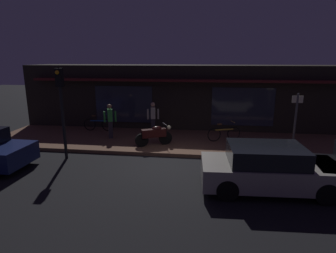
% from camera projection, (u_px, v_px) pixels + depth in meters
% --- Properties ---
extents(ground_plane, '(60.00, 60.00, 0.00)m').
position_uv_depth(ground_plane, '(170.00, 166.00, 10.53)').
color(ground_plane, black).
extents(sidewalk_slab, '(18.00, 4.00, 0.15)m').
position_uv_depth(sidewalk_slab, '(178.00, 141.00, 13.40)').
color(sidewalk_slab, brown).
rests_on(sidewalk_slab, ground_plane).
extents(storefront_building, '(18.00, 3.30, 3.60)m').
position_uv_depth(storefront_building, '(184.00, 96.00, 16.25)').
color(storefront_building, black).
rests_on(storefront_building, ground_plane).
extents(motorcycle, '(1.58, 0.92, 0.97)m').
position_uv_depth(motorcycle, '(154.00, 135.00, 12.44)').
color(motorcycle, black).
rests_on(motorcycle, sidewalk_slab).
extents(bicycle_parked, '(1.57, 0.66, 0.91)m').
position_uv_depth(bicycle_parked, '(224.00, 133.00, 13.18)').
color(bicycle_parked, black).
rests_on(bicycle_parked, sidewalk_slab).
extents(bicycle_extra, '(1.66, 0.42, 0.91)m').
position_uv_depth(bicycle_extra, '(99.00, 124.00, 15.04)').
color(bicycle_extra, black).
rests_on(bicycle_extra, sidewalk_slab).
extents(person_photographer, '(0.60, 0.43, 1.67)m').
position_uv_depth(person_photographer, '(110.00, 120.00, 13.56)').
color(person_photographer, '#28232D').
rests_on(person_photographer, sidewalk_slab).
extents(person_bystander, '(0.62, 0.42, 1.67)m').
position_uv_depth(person_bystander, '(153.00, 118.00, 14.17)').
color(person_bystander, '#28232D').
rests_on(person_bystander, sidewalk_slab).
extents(sign_post, '(0.44, 0.09, 2.40)m').
position_uv_depth(sign_post, '(296.00, 118.00, 11.82)').
color(sign_post, '#47474C').
rests_on(sign_post, sidewalk_slab).
extents(traffic_light_pole, '(0.24, 0.33, 3.60)m').
position_uv_depth(traffic_light_pole, '(61.00, 98.00, 10.77)').
color(traffic_light_pole, black).
rests_on(traffic_light_pole, ground_plane).
extents(parked_car_far, '(4.18, 1.96, 1.42)m').
position_uv_depth(parked_car_far, '(268.00, 168.00, 8.47)').
color(parked_car_far, black).
rests_on(parked_car_far, ground_plane).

